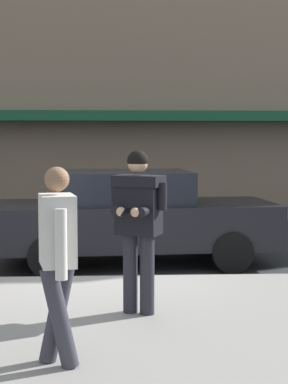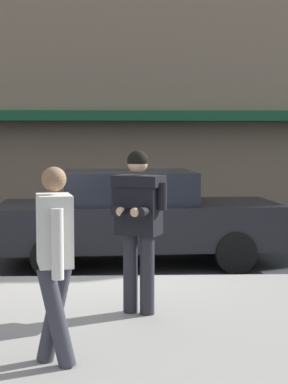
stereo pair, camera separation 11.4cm
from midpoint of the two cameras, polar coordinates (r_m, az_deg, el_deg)
The scene contains 7 objects.
ground_plane at distance 9.36m, azimuth -4.18°, elevation -8.00°, with size 80.00×80.00×0.00m, color #2B2D30.
sidewalk at distance 6.61m, azimuth 3.79°, elevation -12.83°, with size 32.00×5.30×0.14m, color gray.
curb_paint_line at distance 9.42m, azimuth 1.98°, elevation -7.89°, with size 28.00×0.12×0.01m, color silver.
storefront_facade at distance 18.00m, azimuth 0.06°, elevation 16.50°, with size 28.00×4.70×11.47m.
parked_sedan_mid at distance 10.50m, azimuth -0.30°, elevation -2.21°, with size 4.62×2.17×1.54m.
man_texting_on_phone at distance 7.00m, azimuth -0.05°, elevation -1.94°, with size 0.62×0.65×1.81m.
pedestrian_in_light_coat at distance 5.49m, azimuth -7.35°, elevation -5.37°, with size 0.38×0.59×1.70m.
Camera 2 is at (0.40, -9.12, 2.07)m, focal length 60.00 mm.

